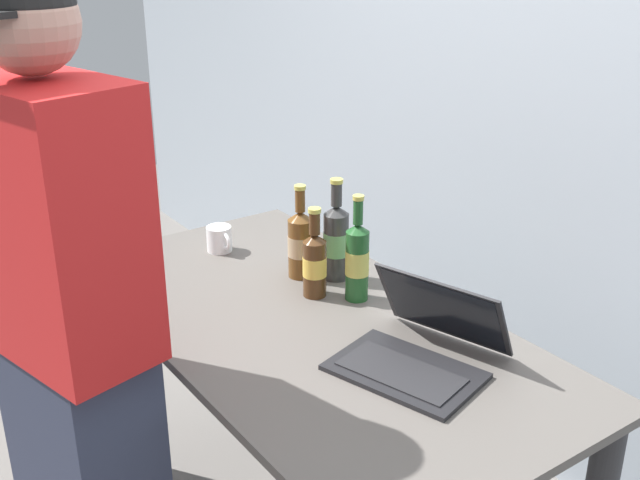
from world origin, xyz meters
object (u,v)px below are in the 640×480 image
Objects in this scene: laptop at (420,346)px; beer_bottle_amber at (301,242)px; beer_bottle_dark at (315,262)px; coffee_mug at (220,239)px; beer_bottle_green at (357,260)px; person_figure at (74,352)px; beer_bottle_brown at (336,240)px.

beer_bottle_amber is at bearing 175.64° from laptop.
beer_bottle_dark is 0.45m from coffee_mug.
coffee_mug is at bearing -160.65° from beer_bottle_amber.
beer_bottle_green is at bearing 166.25° from laptop.
person_figure is (-0.38, -0.70, 0.04)m from laptop.
beer_bottle_amber reaches higher than laptop.
beer_bottle_green reaches higher than beer_bottle_amber.
coffee_mug is at bearing -175.86° from laptop.
person_figure is at bearing -51.72° from coffee_mug.
beer_bottle_dark is (0.13, -0.04, -0.01)m from beer_bottle_amber.
beer_bottle_amber is (-0.57, 0.04, 0.06)m from laptop.
beer_bottle_green is 0.18× the size of person_figure.
person_figure reaches higher than coffee_mug.
beer_bottle_dark reaches higher than laptop.
beer_bottle_dark is at bearing 8.83° from coffee_mug.
laptop is 1.37× the size of beer_bottle_green.
beer_bottle_brown reaches higher than laptop.
beer_bottle_green reaches higher than coffee_mug.
laptop is 1.60× the size of beer_bottle_dark.
beer_bottle_dark is at bearing -63.37° from beer_bottle_brown.
laptop is at bearing 4.14° from coffee_mug.
beer_bottle_dark is 0.71m from person_figure.
coffee_mug is (-0.31, -0.11, -0.07)m from beer_bottle_amber.
coffee_mug is at bearing -171.17° from beer_bottle_dark.
beer_bottle_dark is at bearing -135.58° from beer_bottle_green.
person_figure reaches higher than beer_bottle_amber.
beer_bottle_green reaches higher than beer_bottle_dark.
beer_bottle_brown is (-0.06, 0.12, 0.02)m from beer_bottle_dark.
laptop is at bearing 61.77° from person_figure.
beer_bottle_amber is 0.92× the size of beer_bottle_brown.
beer_bottle_green is at bearing 16.18° from coffee_mug.
coffee_mug is (-0.52, -0.15, -0.08)m from beer_bottle_green.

